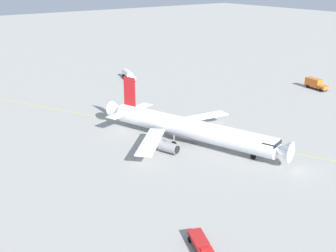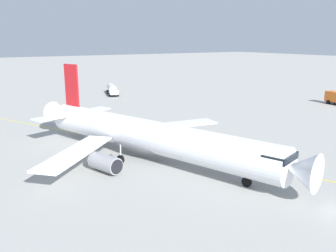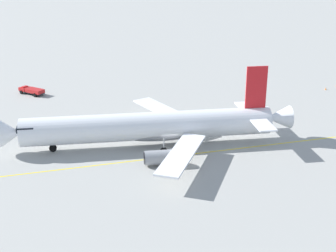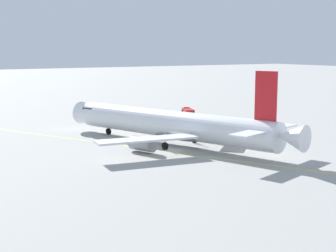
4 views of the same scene
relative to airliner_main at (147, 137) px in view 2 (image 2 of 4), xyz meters
The scene contains 4 objects.
ground_plane 4.51m from the airliner_main, 23.14° to the right, with size 600.00×600.00×0.00m, color #9E9E99.
airliner_main is the anchor object (origin of this frame).
fuel_tanker_truck 58.36m from the airliner_main, 19.20° to the right, with size 9.82×4.96×2.87m.
taxiway_centreline 6.67m from the airliner_main, 24.80° to the right, with size 130.87×62.32×0.01m.
Camera 2 is at (-43.11, 23.31, 15.49)m, focal length 38.54 mm.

